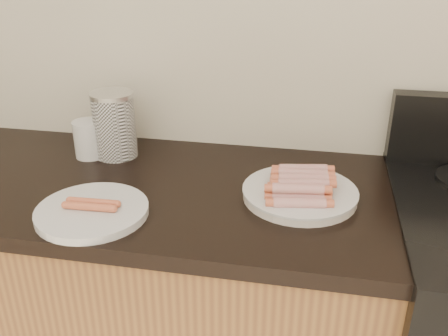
% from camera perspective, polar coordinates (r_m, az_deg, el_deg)
% --- Properties ---
extents(wall_back, '(4.00, 0.04, 2.60)m').
position_cam_1_polar(wall_back, '(1.46, 3.53, 17.10)').
color(wall_back, silver).
rests_on(wall_back, ground).
extents(cabinet_base, '(2.20, 0.59, 0.86)m').
position_cam_1_polar(cabinet_base, '(1.80, -22.23, -13.84)').
color(cabinet_base, '#905E2E').
rests_on(cabinet_base, floor).
extents(main_plate, '(0.35, 0.35, 0.02)m').
position_cam_1_polar(main_plate, '(1.27, 8.64, -3.02)').
color(main_plate, white).
rests_on(main_plate, counter_slab).
extents(side_plate, '(0.35, 0.35, 0.02)m').
position_cam_1_polar(side_plate, '(1.23, -14.83, -4.81)').
color(side_plate, white).
rests_on(side_plate, counter_slab).
extents(hotdog_pile, '(0.12, 0.21, 0.05)m').
position_cam_1_polar(hotdog_pile, '(1.26, 8.73, -1.74)').
color(hotdog_pile, '#9E362E').
rests_on(hotdog_pile, main_plate).
extents(plain_sausages, '(0.12, 0.05, 0.02)m').
position_cam_1_polar(plain_sausages, '(1.22, -14.93, -4.04)').
color(plain_sausages, '#DA8F4F').
rests_on(plain_sausages, side_plate).
extents(canister, '(0.13, 0.13, 0.20)m').
position_cam_1_polar(canister, '(1.50, -12.40, 4.87)').
color(canister, white).
rests_on(canister, counter_slab).
extents(mug, '(0.11, 0.11, 0.11)m').
position_cam_1_polar(mug, '(1.53, -15.18, 3.22)').
color(mug, white).
rests_on(mug, counter_slab).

